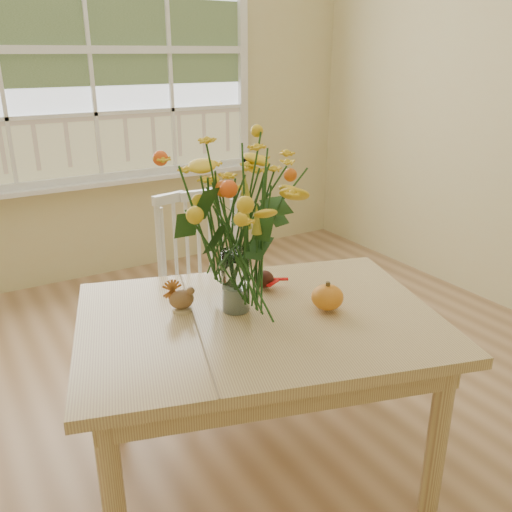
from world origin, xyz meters
TOP-DOWN VIEW (x-y plane):
  - floor at (0.00, 0.00)m, footprint 4.00×4.50m
  - wall_back at (0.00, 2.25)m, footprint 4.00×0.02m
  - window at (0.00, 2.21)m, footprint 2.42×0.12m
  - dining_table at (-0.11, -0.05)m, footprint 1.45×1.21m
  - windsor_chair at (0.02, 0.63)m, footprint 0.46×0.45m
  - flower_vase at (-0.15, 0.04)m, footprint 0.47×0.47m
  - pumpkin at (0.13, -0.14)m, footprint 0.12×0.12m
  - turkey_figurine at (-0.32, 0.13)m, footprint 0.10×0.09m
  - dark_gourd at (0.04, 0.14)m, footprint 0.13×0.08m

SIDE VIEW (x-z plane):
  - floor at x=0.00m, z-range -0.01..0.00m
  - windsor_chair at x=0.02m, z-range 0.06..0.97m
  - dining_table at x=-0.11m, z-range 0.24..0.91m
  - dark_gourd at x=0.04m, z-range 0.67..0.74m
  - turkey_figurine at x=-0.32m, z-range 0.66..0.77m
  - pumpkin at x=0.13m, z-range 0.67..0.76m
  - flower_vase at x=-0.15m, z-range 0.72..1.28m
  - wall_back at x=0.00m, z-range 0.00..2.70m
  - window at x=0.00m, z-range 0.66..2.40m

